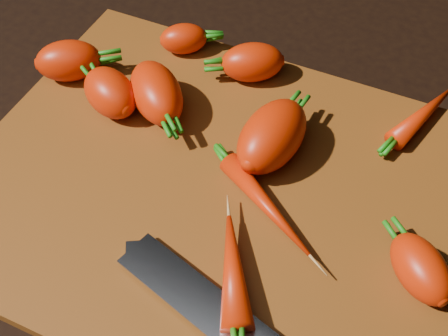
% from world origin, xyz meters
% --- Properties ---
extents(ground, '(2.00, 2.00, 0.01)m').
position_xyz_m(ground, '(0.00, 0.00, -0.01)').
color(ground, black).
extents(cutting_board, '(0.50, 0.40, 0.01)m').
position_xyz_m(cutting_board, '(0.00, 0.00, 0.01)').
color(cutting_board, brown).
rests_on(cutting_board, ground).
extents(carrot_0, '(0.09, 0.08, 0.05)m').
position_xyz_m(carrot_0, '(-0.22, 0.07, 0.04)').
color(carrot_0, red).
rests_on(carrot_0, cutting_board).
extents(carrot_1, '(0.09, 0.08, 0.05)m').
position_xyz_m(carrot_1, '(-0.15, 0.05, 0.04)').
color(carrot_1, red).
rests_on(carrot_1, cutting_board).
extents(carrot_2, '(0.10, 0.10, 0.05)m').
position_xyz_m(carrot_2, '(-0.11, 0.07, 0.04)').
color(carrot_2, red).
rests_on(carrot_2, cutting_board).
extents(carrot_3, '(0.07, 0.10, 0.06)m').
position_xyz_m(carrot_3, '(0.03, 0.06, 0.04)').
color(carrot_3, red).
rests_on(carrot_3, cutting_board).
extents(carrot_4, '(0.08, 0.07, 0.04)m').
position_xyz_m(carrot_4, '(-0.03, 0.16, 0.03)').
color(carrot_4, red).
rests_on(carrot_4, cutting_board).
extents(carrot_5, '(0.07, 0.06, 0.04)m').
position_xyz_m(carrot_5, '(-0.12, 0.17, 0.03)').
color(carrot_5, red).
rests_on(carrot_5, cutting_board).
extents(carrot_6, '(0.08, 0.08, 0.04)m').
position_xyz_m(carrot_6, '(0.20, -0.02, 0.03)').
color(carrot_6, red).
rests_on(carrot_6, cutting_board).
extents(carrot_7, '(0.06, 0.11, 0.02)m').
position_xyz_m(carrot_7, '(0.16, 0.17, 0.02)').
color(carrot_7, red).
rests_on(carrot_7, cutting_board).
extents(carrot_8, '(0.12, 0.09, 0.02)m').
position_xyz_m(carrot_8, '(0.05, -0.01, 0.02)').
color(carrot_8, red).
rests_on(carrot_8, cutting_board).
extents(carrot_9, '(0.08, 0.11, 0.03)m').
position_xyz_m(carrot_9, '(0.05, -0.09, 0.03)').
color(carrot_9, red).
rests_on(carrot_9, cutting_board).
extents(knife, '(0.34, 0.12, 0.02)m').
position_xyz_m(knife, '(0.08, -0.14, 0.02)').
color(knife, gray).
rests_on(knife, cutting_board).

